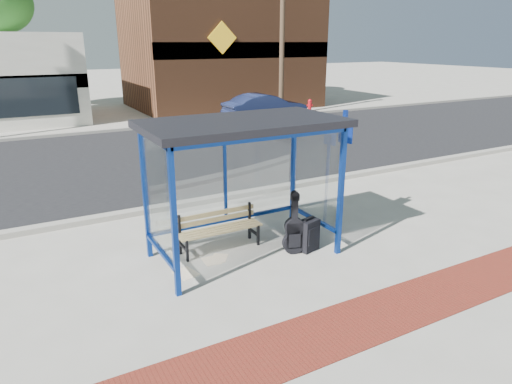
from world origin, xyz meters
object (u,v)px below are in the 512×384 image
bench (219,227)px  parked_car (265,108)px  backpack (306,234)px  guitar_bag (294,232)px  fire_hydrant (310,105)px  suitcase (309,235)px

bench → parked_car: bearing=56.4°
bench → parked_car: parked_car is taller
backpack → parked_car: (6.05, 12.19, 0.51)m
guitar_bag → fire_hydrant: guitar_bag is taller
parked_car → bench: bearing=146.9°
bench → parked_car: 13.95m
parked_car → fire_hydrant: parked_car is taller
backpack → parked_car: bearing=71.5°
bench → fire_hydrant: 17.26m
suitcase → parked_car: bearing=47.2°
backpack → suitcase: bearing=-111.3°
parked_car → guitar_bag: bearing=152.5°
parked_car → fire_hydrant: 3.87m
bench → backpack: size_ratio=4.96×
guitar_bag → parked_car: (6.54, 12.50, 0.26)m
fire_hydrant → guitar_bag: bearing=-125.9°
suitcase → guitar_bag: bearing=158.7°
parked_car → fire_hydrant: size_ratio=5.62×
suitcase → parked_car: (6.24, 12.53, 0.36)m
bench → parked_car: size_ratio=0.39×
bench → suitcase: size_ratio=2.45×
suitcase → parked_car: parked_car is taller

